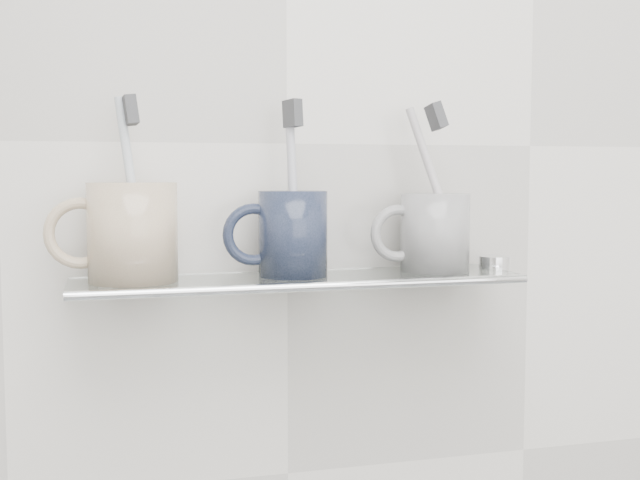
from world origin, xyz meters
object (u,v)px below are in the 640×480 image
object	(u,v)px
mug_right	(435,233)
shelf_glass	(300,280)
mug_left	(133,232)
mug_center	(293,234)

from	to	relation	value
mug_right	shelf_glass	bearing A→B (deg)	-167.30
mug_left	mug_right	bearing A→B (deg)	16.26
mug_right	mug_left	bearing A→B (deg)	-169.04
mug_left	mug_right	world-z (taller)	mug_left
mug_center	mug_right	size ratio (longest dim) A/B	1.04
shelf_glass	mug_left	distance (m)	0.19
shelf_glass	mug_left	world-z (taller)	mug_left
mug_left	mug_right	xyz separation A→B (m)	(0.35, 0.00, -0.01)
shelf_glass	mug_right	size ratio (longest dim) A/B	5.48
mug_center	mug_right	distance (m)	0.17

